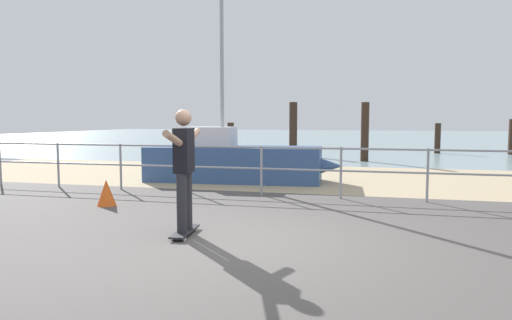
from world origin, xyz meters
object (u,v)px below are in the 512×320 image
Objects in this scene: skateboarder at (184,163)px; sailboat at (240,161)px; skateboard at (185,232)px; traffic_cone at (106,193)px.

sailboat is at bearing 98.76° from skateboarder.
traffic_cone reaches higher than skateboard.
skateboarder is at bearing -36.65° from traffic_cone.
traffic_cone is (-1.40, -3.88, -0.27)m from sailboat.
sailboat is 4.14m from traffic_cone.
sailboat is 5.65m from skateboarder.
skateboard is 2.82m from traffic_cone.
traffic_cone is at bearing 143.35° from skateboarder.
sailboat is 6.72× the size of skateboard.
skateboarder is (0.00, -0.00, 0.95)m from skateboard.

